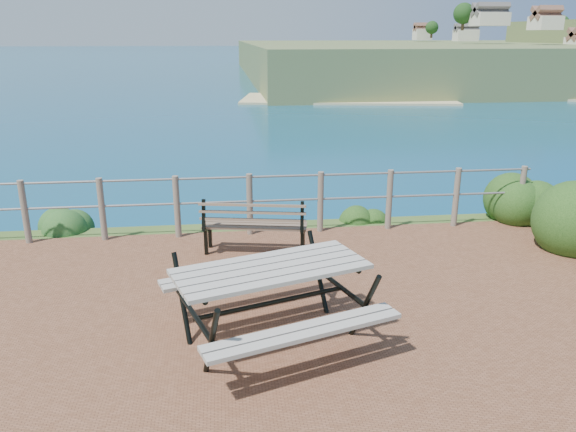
# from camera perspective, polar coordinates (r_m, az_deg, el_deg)

# --- Properties ---
(ground) EXTENTS (10.00, 7.00, 0.12)m
(ground) POSITION_cam_1_polar(r_m,az_deg,el_deg) (6.13, -2.09, -12.57)
(ground) COLOR brown
(ground) RESTS_ON ground
(ocean) EXTENTS (1200.00, 1200.00, 0.00)m
(ocean) POSITION_cam_1_polar(r_m,az_deg,el_deg) (205.29, -6.97, 16.99)
(ocean) COLOR #14607B
(ocean) RESTS_ON ground
(safety_railing) EXTENTS (9.40, 0.10, 1.00)m
(safety_railing) POSITION_cam_1_polar(r_m,az_deg,el_deg) (8.99, -3.91, 1.52)
(safety_railing) COLOR #6B5B4C
(safety_railing) RESTS_ON ground
(picnic_table) EXTENTS (2.12, 1.64, 0.83)m
(picnic_table) POSITION_cam_1_polar(r_m,az_deg,el_deg) (5.89, -1.69, -8.05)
(picnic_table) COLOR #A39D92
(picnic_table) RESTS_ON ground
(park_bench) EXTENTS (1.57, 0.67, 0.86)m
(park_bench) POSITION_cam_1_polar(r_m,az_deg,el_deg) (8.22, -3.41, -0.10)
(park_bench) COLOR brown
(park_bench) RESTS_ON ground
(shrub_right_edge) EXTENTS (0.98, 0.98, 1.40)m
(shrub_right_edge) POSITION_cam_1_polar(r_m,az_deg,el_deg) (10.65, 23.12, -0.51)
(shrub_right_edge) COLOR #163A11
(shrub_right_edge) RESTS_ON ground
(shrub_lip_west) EXTENTS (0.76, 0.76, 0.50)m
(shrub_lip_west) POSITION_cam_1_polar(r_m,az_deg,el_deg) (10.12, -21.30, -1.22)
(shrub_lip_west) COLOR #205623
(shrub_lip_west) RESTS_ON ground
(shrub_lip_east) EXTENTS (0.66, 0.66, 0.36)m
(shrub_lip_east) POSITION_cam_1_polar(r_m,az_deg,el_deg) (10.07, 7.98, -0.22)
(shrub_lip_east) COLOR #163A11
(shrub_lip_east) RESTS_ON ground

